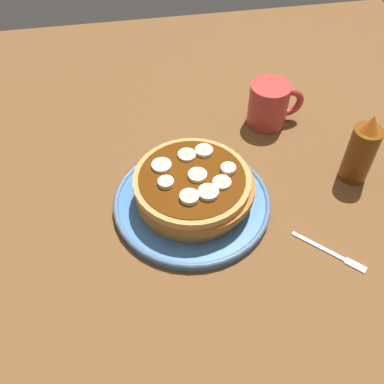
# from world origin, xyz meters

# --- Properties ---
(ground_plane) EXTENTS (1.40, 1.40, 0.03)m
(ground_plane) POSITION_xyz_m (0.00, 0.00, -0.01)
(ground_plane) COLOR brown
(plate) EXTENTS (0.28, 0.28, 0.02)m
(plate) POSITION_xyz_m (0.00, 0.00, 0.01)
(plate) COLOR #3F72B2
(plate) RESTS_ON ground_plane
(pancake_stack) EXTENTS (0.21, 0.21, 0.06)m
(pancake_stack) POSITION_xyz_m (0.00, 0.00, 0.04)
(pancake_stack) COLOR #B67437
(pancake_stack) RESTS_ON plate
(banana_slice_0) EXTENTS (0.03, 0.03, 0.01)m
(banana_slice_0) POSITION_xyz_m (0.01, -0.00, 0.08)
(banana_slice_0) COLOR #F7F0B2
(banana_slice_0) RESTS_ON pancake_stack
(banana_slice_1) EXTENTS (0.03, 0.03, 0.01)m
(banana_slice_1) POSITION_xyz_m (0.06, 0.01, 0.08)
(banana_slice_1) COLOR #FAE2C2
(banana_slice_1) RESTS_ON pancake_stack
(banana_slice_2) EXTENTS (0.03, 0.03, 0.01)m
(banana_slice_2) POSITION_xyz_m (0.03, 0.06, 0.08)
(banana_slice_2) COLOR #F5F0BF
(banana_slice_2) RESTS_ON pancake_stack
(banana_slice_3) EXTENTS (0.03, 0.03, 0.01)m
(banana_slice_3) POSITION_xyz_m (-0.05, 0.03, 0.08)
(banana_slice_3) COLOR #F8E9BE
(banana_slice_3) RESTS_ON pancake_stack
(banana_slice_4) EXTENTS (0.03, 0.03, 0.01)m
(banana_slice_4) POSITION_xyz_m (0.02, -0.04, 0.08)
(banana_slice_4) COLOR beige
(banana_slice_4) RESTS_ON pancake_stack
(banana_slice_5) EXTENTS (0.03, 0.03, 0.01)m
(banana_slice_5) POSITION_xyz_m (-0.00, 0.05, 0.08)
(banana_slice_5) COLOR #FBEFB7
(banana_slice_5) RESTS_ON pancake_stack
(banana_slice_6) EXTENTS (0.03, 0.03, 0.01)m
(banana_slice_6) POSITION_xyz_m (-0.05, -0.01, 0.08)
(banana_slice_6) COLOR #EBF4BE
(banana_slice_6) RESTS_ON pancake_stack
(banana_slice_7) EXTENTS (0.03, 0.03, 0.01)m
(banana_slice_7) POSITION_xyz_m (-0.01, -0.05, 0.08)
(banana_slice_7) COLOR #FEE0B4
(banana_slice_7) RESTS_ON pancake_stack
(banana_slice_8) EXTENTS (0.03, 0.03, 0.01)m
(banana_slice_8) POSITION_xyz_m (0.05, -0.02, 0.08)
(banana_slice_8) COLOR #FCF2B9
(banana_slice_8) RESTS_ON pancake_stack
(coffee_mug) EXTENTS (0.12, 0.08, 0.09)m
(coffee_mug) POSITION_xyz_m (0.20, 0.20, 0.05)
(coffee_mug) COLOR #B23833
(coffee_mug) RESTS_ON ground_plane
(fork) EXTENTS (0.10, 0.10, 0.01)m
(fork) POSITION_xyz_m (0.21, -0.14, 0.00)
(fork) COLOR silver
(fork) RESTS_ON ground_plane
(syrup_bottle) EXTENTS (0.05, 0.05, 0.15)m
(syrup_bottle) POSITION_xyz_m (0.31, 0.02, 0.07)
(syrup_bottle) COLOR brown
(syrup_bottle) RESTS_ON ground_plane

